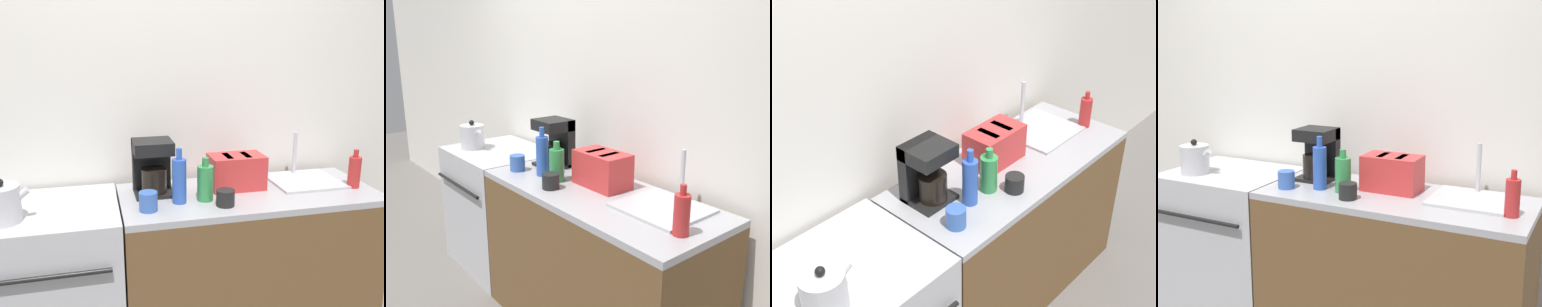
# 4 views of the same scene
# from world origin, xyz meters

# --- Properties ---
(wall_back) EXTENTS (8.00, 0.05, 2.60)m
(wall_back) POSITION_xyz_m (0.00, 0.70, 1.30)
(wall_back) COLOR silver
(wall_back) RESTS_ON ground_plane
(stove) EXTENTS (0.76, 0.68, 0.92)m
(stove) POSITION_xyz_m (-0.60, 0.32, 0.47)
(stove) COLOR #B7B7BC
(stove) RESTS_ON ground_plane
(counter_block) EXTENTS (1.47, 0.62, 0.92)m
(counter_block) POSITION_xyz_m (0.52, 0.31, 0.46)
(counter_block) COLOR brown
(counter_block) RESTS_ON ground_plane
(kettle) EXTENTS (0.22, 0.18, 0.22)m
(kettle) POSITION_xyz_m (-0.77, 0.19, 1.01)
(kettle) COLOR silver
(kettle) RESTS_ON stove
(toaster) EXTENTS (0.31, 0.19, 0.20)m
(toaster) POSITION_xyz_m (0.47, 0.39, 1.02)
(toaster) COLOR red
(toaster) RESTS_ON counter_block
(coffee_maker) EXTENTS (0.21, 0.20, 0.31)m
(coffee_maker) POSITION_xyz_m (-0.01, 0.42, 1.08)
(coffee_maker) COLOR black
(coffee_maker) RESTS_ON counter_block
(sink_tray) EXTENTS (0.41, 0.37, 0.28)m
(sink_tray) POSITION_xyz_m (0.91, 0.40, 0.93)
(sink_tray) COLOR #B7B7BC
(sink_tray) RESTS_ON counter_block
(bottle_red) EXTENTS (0.07, 0.07, 0.23)m
(bottle_red) POSITION_xyz_m (1.15, 0.24, 1.01)
(bottle_red) COLOR #B72828
(bottle_red) RESTS_ON counter_block
(bottle_blue) EXTENTS (0.08, 0.08, 0.30)m
(bottle_blue) POSITION_xyz_m (0.10, 0.24, 1.04)
(bottle_blue) COLOR #2D56B7
(bottle_blue) RESTS_ON counter_block
(bottle_green) EXTENTS (0.09, 0.09, 0.24)m
(bottle_green) POSITION_xyz_m (0.24, 0.24, 1.02)
(bottle_green) COLOR #338C47
(bottle_green) RESTS_ON counter_block
(cup_black) EXTENTS (0.10, 0.10, 0.09)m
(cup_black) POSITION_xyz_m (0.33, 0.14, 0.96)
(cup_black) COLOR black
(cup_black) RESTS_ON counter_block
(cup_blue) EXTENTS (0.09, 0.09, 0.10)m
(cup_blue) POSITION_xyz_m (-0.08, 0.17, 0.97)
(cup_blue) COLOR #3860B2
(cup_blue) RESTS_ON counter_block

